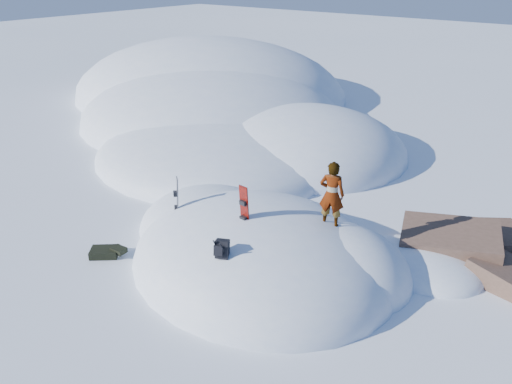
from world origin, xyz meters
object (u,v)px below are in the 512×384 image
Objects in this scene: snowboard_red at (244,212)px; backpack at (222,249)px; person at (332,194)px; snowboard_dark at (177,202)px.

snowboard_red is 1.37m from backpack.
snowboard_red is 0.84× the size of person.
snowboard_red is 2.36m from snowboard_dark.
snowboard_red reaches higher than backpack.
snowboard_dark reaches higher than backpack.
person is at bearing 45.99° from snowboard_red.
snowboard_red reaches higher than snowboard_dark.
snowboard_dark is at bearing -175.19° from snowboard_red.
person is (1.55, 1.36, 0.41)m from snowboard_red.
backpack is (0.42, -1.28, -0.24)m from snowboard_red.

